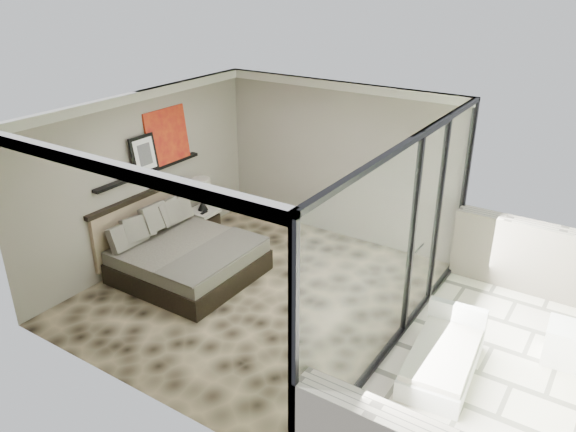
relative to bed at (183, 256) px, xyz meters
The scene contains 14 objects.
floor 1.36m from the bed, ahead, with size 5.00×5.00×0.00m, color black.
ceiling 2.79m from the bed, ahead, with size 4.50×5.00×0.02m, color silver.
back_wall 3.16m from the bed, 63.89° to the left, with size 4.50×0.02×2.80m, color gray.
left_wall 1.43m from the bed, 169.34° to the left, with size 0.02×5.00×2.80m, color gray.
glass_wall 3.72m from the bed, ahead, with size 0.08×5.00×2.80m, color white.
terrace_slab 5.07m from the bed, ahead, with size 3.00×5.00×0.12m, color beige.
picture_ledge 1.49m from the bed, 162.48° to the left, with size 0.12×2.20×0.05m, color black.
bed is the anchor object (origin of this frame).
nightstand 1.39m from the bed, 117.74° to the left, with size 0.48×0.48×0.48m, color black.
table_lamp 1.51m from the bed, 117.76° to the left, with size 0.33×0.33×0.60m.
abstract_canvas 2.01m from the bed, 139.80° to the left, with size 0.04×0.90×0.90m, color red.
framed_print 1.72m from the bed, 168.93° to the left, with size 0.03×0.50×0.60m, color black.
ottoman 5.58m from the bed, 10.32° to the left, with size 0.50×0.50×0.50m, color white.
lounger 4.27m from the bed, ahead, with size 0.87×1.54×0.58m.
Camera 1 is at (4.41, -5.85, 4.56)m, focal length 35.00 mm.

